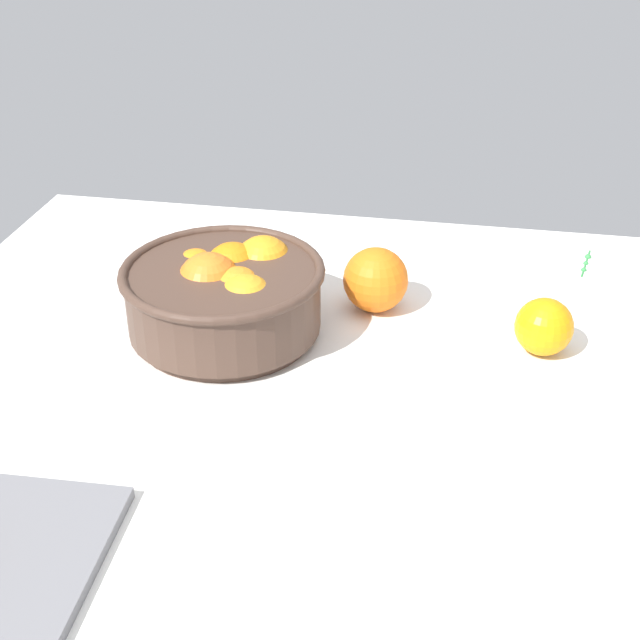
# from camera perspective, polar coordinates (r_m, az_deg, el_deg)

# --- Properties ---
(ground_plane) EXTENTS (1.13, 0.87, 0.03)m
(ground_plane) POSITION_cam_1_polar(r_m,az_deg,el_deg) (1.02, 2.10, -4.03)
(ground_plane) COLOR white
(fruit_bowl) EXTENTS (0.25, 0.25, 0.11)m
(fruit_bowl) POSITION_cam_1_polar(r_m,az_deg,el_deg) (1.06, -6.28, 1.66)
(fruit_bowl) COLOR #473328
(fruit_bowl) RESTS_ON ground_plane
(loose_orange_0) EXTENTS (0.07, 0.07, 0.07)m
(loose_orange_0) POSITION_cam_1_polar(r_m,az_deg,el_deg) (1.06, 14.43, -0.43)
(loose_orange_0) COLOR orange
(loose_orange_0) RESTS_ON ground_plane
(loose_orange_1) EXTENTS (0.08, 0.08, 0.08)m
(loose_orange_1) POSITION_cam_1_polar(r_m,az_deg,el_deg) (1.12, 3.65, 2.64)
(loose_orange_1) COLOR orange
(loose_orange_1) RESTS_ON ground_plane
(herb_sprig_0) EXTENTS (0.02, 0.09, 0.01)m
(herb_sprig_0) POSITION_cam_1_polar(r_m,az_deg,el_deg) (1.30, 17.02, 3.70)
(herb_sprig_0) COLOR #358843
(herb_sprig_0) RESTS_ON ground_plane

